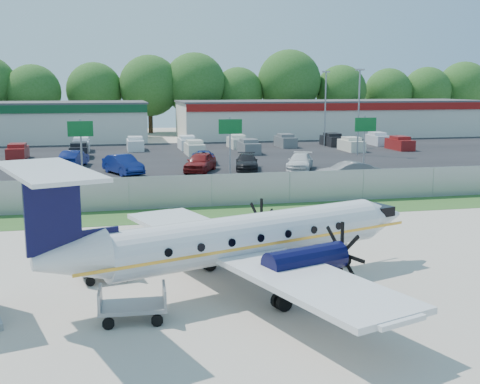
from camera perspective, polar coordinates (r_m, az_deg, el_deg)
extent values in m
plane|color=#BFB3A2|center=(23.86, 3.16, -7.92)|extent=(170.00, 170.00, 0.00)
cube|color=#2D561E|center=(35.17, -2.13, -2.01)|extent=(170.00, 4.00, 0.02)
cube|color=black|center=(41.95, -3.86, -0.05)|extent=(170.00, 8.00, 0.02)
cube|color=black|center=(62.57, -6.79, 3.25)|extent=(170.00, 32.00, 0.02)
cube|color=gray|center=(36.92, -2.70, 0.13)|extent=(120.00, 0.02, 1.90)
cube|color=gray|center=(36.76, -2.71, 1.64)|extent=(120.00, 0.06, 0.06)
cube|color=gray|center=(37.09, -2.69, -1.31)|extent=(120.00, 0.06, 0.06)
cube|color=silver|center=(89.93, 8.51, 6.86)|extent=(44.00, 12.00, 5.00)
cube|color=#474749|center=(89.83, 8.55, 8.52)|extent=(44.40, 12.40, 0.24)
cube|color=maroon|center=(84.18, 10.04, 7.96)|extent=(44.00, 0.20, 1.00)
cylinder|color=gray|center=(45.13, -14.79, 3.55)|extent=(0.14, 0.14, 5.00)
cube|color=#0C5923|center=(44.82, -14.90, 5.81)|extent=(1.80, 0.08, 1.10)
cylinder|color=gray|center=(46.02, -0.95, 4.00)|extent=(0.14, 0.14, 5.00)
cube|color=#0C5923|center=(45.72, -0.92, 6.22)|extent=(1.80, 0.08, 1.10)
cylinder|color=gray|center=(49.41, 11.68, 4.21)|extent=(0.14, 0.14, 5.00)
cube|color=#0C5923|center=(49.13, 11.82, 6.28)|extent=(1.80, 0.08, 1.10)
cylinder|color=gray|center=(65.38, 11.18, 7.37)|extent=(0.18, 0.18, 9.00)
cube|color=gray|center=(65.34, 11.32, 11.31)|extent=(0.90, 0.35, 0.18)
cylinder|color=gray|center=(74.64, 8.08, 7.77)|extent=(0.18, 0.18, 9.00)
cube|color=gray|center=(74.60, 8.17, 11.22)|extent=(0.90, 0.35, 0.18)
cylinder|color=silver|center=(22.12, 1.10, -4.23)|extent=(11.00, 5.15, 1.68)
cone|color=silver|center=(26.09, 13.24, -2.29)|extent=(2.38, 2.22, 1.68)
cone|color=silver|center=(19.45, -15.83, -6.09)|extent=(2.72, 2.33, 1.68)
cube|color=black|center=(25.91, 12.99, -1.67)|extent=(1.12, 1.34, 0.40)
cube|color=silver|center=(22.02, 0.12, -5.61)|extent=(7.68, 15.63, 0.19)
cylinder|color=black|center=(20.48, 6.23, -6.49)|extent=(3.16, 1.89, 0.97)
cylinder|color=black|center=(24.59, -1.07, -3.61)|extent=(3.16, 1.89, 0.97)
cube|color=black|center=(18.99, -17.33, -1.89)|extent=(1.64, 0.69, 2.56)
cube|color=silver|center=(18.76, -17.79, 1.92)|extent=(3.77, 5.87, 0.12)
cylinder|color=gray|center=(25.14, 10.01, -5.75)|extent=(0.11, 0.11, 1.15)
cylinder|color=black|center=(25.23, 9.99, -6.47)|extent=(0.52, 0.31, 0.49)
cylinder|color=black|center=(20.33, 3.95, -10.33)|extent=(0.65, 0.52, 0.57)
cylinder|color=black|center=(24.47, -3.04, -6.76)|extent=(0.65, 0.52, 0.57)
cube|color=silver|center=(26.21, -7.41, -5.13)|extent=(2.79, 2.32, 0.67)
cube|color=silver|center=(25.92, -6.43, -4.07)|extent=(1.49, 1.58, 0.48)
cube|color=black|center=(25.78, -5.52, -4.09)|extent=(0.60, 1.03, 0.38)
cylinder|color=black|center=(25.90, -9.77, -5.93)|extent=(0.61, 0.43, 0.58)
cylinder|color=black|center=(27.24, -8.59, -5.10)|extent=(0.61, 0.43, 0.58)
cylinder|color=black|center=(25.32, -6.11, -6.21)|extent=(0.61, 0.43, 0.58)
cylinder|color=black|center=(26.69, -5.09, -5.34)|extent=(0.61, 0.43, 0.58)
cube|color=gray|center=(23.78, -12.61, -7.11)|extent=(2.14, 1.51, 0.12)
cube|color=gray|center=(23.56, -14.86, -6.62)|extent=(0.29, 1.17, 0.59)
cube|color=gray|center=(23.87, -10.43, -6.23)|extent=(0.29, 1.17, 0.59)
cylinder|color=black|center=(23.25, -14.00, -8.25)|extent=(0.37, 0.18, 0.35)
cylinder|color=black|center=(24.26, -14.42, -7.49)|extent=(0.37, 0.18, 0.35)
cylinder|color=black|center=(23.48, -10.68, -7.93)|extent=(0.37, 0.18, 0.35)
cylinder|color=black|center=(24.48, -11.24, -7.20)|extent=(0.37, 0.18, 0.35)
cube|color=gray|center=(19.62, -10.14, -10.64)|extent=(2.17, 1.37, 0.13)
cube|color=gray|center=(19.55, -13.15, -9.84)|extent=(0.15, 1.27, 0.63)
cube|color=gray|center=(19.52, -7.18, -9.68)|extent=(0.15, 1.27, 0.63)
cylinder|color=black|center=(19.21, -12.37, -12.10)|extent=(0.39, 0.15, 0.38)
cylinder|color=black|center=(20.29, -12.23, -10.87)|extent=(0.39, 0.15, 0.38)
cylinder|color=black|center=(19.18, -7.86, -11.98)|extent=(0.39, 0.15, 0.38)
cylinder|color=black|center=(20.27, -7.98, -10.76)|extent=(0.39, 0.15, 0.38)
cone|color=orange|center=(20.56, 15.80, -10.60)|extent=(0.31, 0.31, 0.47)
cube|color=orange|center=(20.64, 15.77, -11.18)|extent=(0.33, 0.33, 0.03)
cone|color=orange|center=(28.44, 4.47, -4.39)|extent=(0.37, 0.37, 0.56)
cube|color=orange|center=(28.51, 4.46, -4.90)|extent=(0.39, 0.39, 0.03)
imported|color=#595B5E|center=(46.95, 10.09, 0.89)|extent=(4.88, 1.85, 1.59)
imported|color=black|center=(51.04, -18.03, 1.27)|extent=(3.79, 5.22, 1.32)
imported|color=navy|center=(51.58, -11.00, 1.67)|extent=(3.53, 5.21, 1.62)
imported|color=maroon|center=(52.15, -3.78, 1.93)|extent=(3.82, 5.29, 1.67)
imported|color=black|center=(53.38, 0.64, 2.14)|extent=(2.92, 5.04, 1.37)
imported|color=silver|center=(53.56, 5.69, 2.12)|extent=(3.86, 5.28, 1.42)
imported|color=navy|center=(57.30, -15.44, 2.32)|extent=(2.68, 4.93, 1.54)
imported|color=navy|center=(57.71, -3.48, 2.72)|extent=(2.68, 4.85, 1.28)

